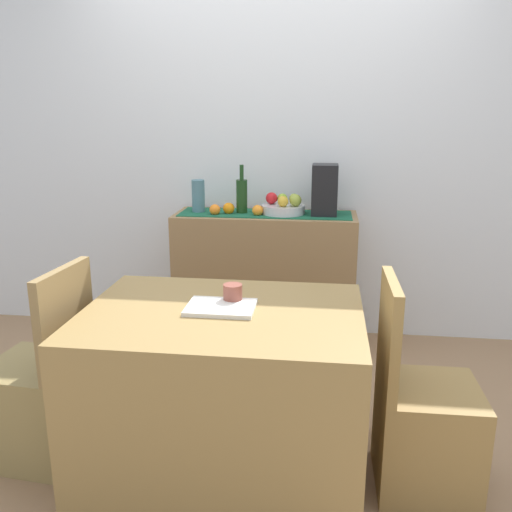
{
  "coord_description": "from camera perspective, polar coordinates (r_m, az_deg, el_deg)",
  "views": [
    {
      "loc": [
        0.34,
        -2.53,
        1.54
      ],
      "look_at": [
        -0.03,
        0.37,
        0.75
      ],
      "focal_mm": 38.38,
      "sensor_mm": 36.0,
      "label": 1
    }
  ],
  "objects": [
    {
      "name": "apple_left",
      "position": [
        3.55,
        2.77,
        5.99
      ],
      "size": [
        0.07,
        0.07,
        0.07
      ],
      "primitive_type": "sphere",
      "color": "#89B12E",
      "rests_on": "fruit_bowl"
    },
    {
      "name": "fruit_bowl",
      "position": [
        3.52,
        2.85,
        4.89
      ],
      "size": [
        0.28,
        0.28,
        0.06
      ],
      "primitive_type": "cylinder",
      "color": "silver",
      "rests_on": "table_runner"
    },
    {
      "name": "apple_center",
      "position": [
        3.46,
        4.14,
        5.81
      ],
      "size": [
        0.08,
        0.08,
        0.08
      ],
      "primitive_type": "sphere",
      "color": "#90A13A",
      "rests_on": "fruit_bowl"
    },
    {
      "name": "open_book",
      "position": [
        2.27,
        -3.68,
        -5.36
      ],
      "size": [
        0.28,
        0.21,
        0.02
      ],
      "primitive_type": "cube",
      "rotation": [
        0.0,
        0.0,
        -0.0
      ],
      "color": "white",
      "rests_on": "dining_table"
    },
    {
      "name": "apple_rear",
      "position": [
        3.44,
        2.83,
        5.7
      ],
      "size": [
        0.07,
        0.07,
        0.07
      ],
      "primitive_type": "sphere",
      "color": "gold",
      "rests_on": "fruit_bowl"
    },
    {
      "name": "ground_plane",
      "position": [
        2.99,
        -0.4,
        -16.13
      ],
      "size": [
        6.4,
        6.4,
        0.02
      ],
      "primitive_type": "cube",
      "color": "#977353",
      "rests_on": "ground"
    },
    {
      "name": "orange_loose_near_bowl",
      "position": [
        3.47,
        0.17,
        4.77
      ],
      "size": [
        0.07,
        0.07,
        0.07
      ],
      "primitive_type": "sphere",
      "color": "orange",
      "rests_on": "sideboard_console"
    },
    {
      "name": "coffee_cup",
      "position": [
        2.33,
        -2.44,
        -3.96
      ],
      "size": [
        0.08,
        0.08,
        0.08
      ],
      "primitive_type": "cylinder",
      "color": "brown",
      "rests_on": "dining_table"
    },
    {
      "name": "apple_upper",
      "position": [
        3.57,
        3.98,
        6.0
      ],
      "size": [
        0.06,
        0.06,
        0.06
      ],
      "primitive_type": "sphere",
      "color": "#8EA23C",
      "rests_on": "fruit_bowl"
    },
    {
      "name": "wine_bottle",
      "position": [
        3.54,
        -1.49,
        6.33
      ],
      "size": [
        0.07,
        0.07,
        0.31
      ],
      "color": "#1A3B17",
      "rests_on": "sideboard_console"
    },
    {
      "name": "sideboard_console",
      "position": [
        3.64,
        0.95,
        -2.44
      ],
      "size": [
        1.17,
        0.42,
        0.88
      ],
      "primitive_type": "cube",
      "color": "#947047",
      "rests_on": "ground"
    },
    {
      "name": "apple_right",
      "position": [
        3.54,
        1.66,
        6.04
      ],
      "size": [
        0.08,
        0.08,
        0.08
      ],
      "primitive_type": "sphere",
      "color": "red",
      "rests_on": "fruit_bowl"
    },
    {
      "name": "chair_near_window",
      "position": [
        2.73,
        -21.5,
        -13.88
      ],
      "size": [
        0.44,
        0.44,
        0.9
      ],
      "color": "olive",
      "rests_on": "ground"
    },
    {
      "name": "ceramic_vase",
      "position": [
        3.59,
        -6.03,
        6.21
      ],
      "size": [
        0.08,
        0.08,
        0.21
      ],
      "primitive_type": "cylinder",
      "color": "slate",
      "rests_on": "sideboard_console"
    },
    {
      "name": "orange_loose_end",
      "position": [
        3.53,
        -2.86,
        4.98
      ],
      "size": [
        0.07,
        0.07,
        0.07
      ],
      "primitive_type": "sphere",
      "color": "orange",
      "rests_on": "sideboard_console"
    },
    {
      "name": "room_wall_rear",
      "position": [
        3.73,
        2.04,
        12.17
      ],
      "size": [
        6.4,
        0.06,
        2.7
      ],
      "primitive_type": "cube",
      "color": "silver",
      "rests_on": "ground"
    },
    {
      "name": "orange_loose_far",
      "position": [
        3.5,
        -4.31,
        4.84
      ],
      "size": [
        0.07,
        0.07,
        0.07
      ],
      "primitive_type": "sphere",
      "color": "orange",
      "rests_on": "sideboard_console"
    },
    {
      "name": "table_runner",
      "position": [
        3.54,
        0.98,
        4.45
      ],
      "size": [
        1.1,
        0.32,
        0.01
      ],
      "primitive_type": "cube",
      "color": "#18583C",
      "rests_on": "sideboard_console"
    },
    {
      "name": "dining_table",
      "position": [
        2.41,
        -3.42,
        -13.96
      ],
      "size": [
        1.15,
        0.84,
        0.74
      ],
      "primitive_type": "cube",
      "color": "#9A7A45",
      "rests_on": "ground"
    },
    {
      "name": "chair_by_corner",
      "position": [
        2.47,
        17.02,
        -16.72
      ],
      "size": [
        0.4,
        0.4,
        0.9
      ],
      "color": "olive",
      "rests_on": "ground"
    },
    {
      "name": "coffee_maker",
      "position": [
        3.49,
        7.16,
        6.83
      ],
      "size": [
        0.16,
        0.18,
        0.32
      ],
      "primitive_type": "cube",
      "color": "black",
      "rests_on": "sideboard_console"
    }
  ]
}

